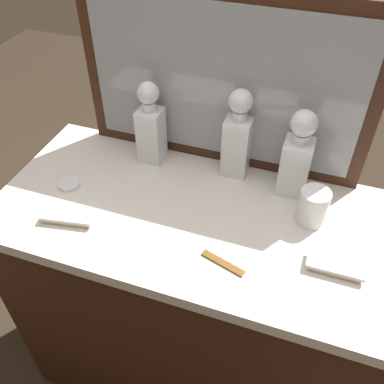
{
  "coord_description": "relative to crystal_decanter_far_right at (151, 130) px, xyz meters",
  "views": [
    {
      "loc": [
        0.29,
        -0.84,
        1.83
      ],
      "look_at": [
        0.0,
        0.0,
        1.02
      ],
      "focal_mm": 39.65,
      "sensor_mm": 36.0,
      "label": 1
    }
  ],
  "objects": [
    {
      "name": "tortoiseshell_comb",
      "position": [
        0.35,
        -0.36,
        -0.11
      ],
      "size": [
        0.13,
        0.06,
        0.01
      ],
      "color": "brown",
      "rests_on": "dresser"
    },
    {
      "name": "silver_brush_far_left",
      "position": [
        -0.12,
        -0.35,
        -0.1
      ],
      "size": [
        0.16,
        0.08,
        0.02
      ],
      "color": "#B7A88C",
      "rests_on": "dresser"
    },
    {
      "name": "ground_plane",
      "position": [
        0.21,
        -0.2,
        -1.05
      ],
      "size": [
        6.0,
        6.0,
        0.0
      ],
      "primitive_type": "plane",
      "color": "#2D2319"
    },
    {
      "name": "silver_brush_far_right",
      "position": [
        0.63,
        -0.28,
        -0.1
      ],
      "size": [
        0.15,
        0.06,
        0.02
      ],
      "color": "#B7A88C",
      "rests_on": "dresser"
    },
    {
      "name": "crystal_decanter_far_right",
      "position": [
        0.0,
        0.0,
        0.0
      ],
      "size": [
        0.08,
        0.08,
        0.28
      ],
      "color": "white",
      "rests_on": "dresser"
    },
    {
      "name": "crystal_decanter_left",
      "position": [
        0.28,
        0.02,
        0.01
      ],
      "size": [
        0.08,
        0.08,
        0.3
      ],
      "color": "white",
      "rests_on": "dresser"
    },
    {
      "name": "crystal_decanter_far_left",
      "position": [
        0.47,
        -0.01,
        -0.0
      ],
      "size": [
        0.09,
        0.09,
        0.28
      ],
      "color": "white",
      "rests_on": "dresser"
    },
    {
      "name": "dresser",
      "position": [
        0.21,
        -0.2,
        -0.58
      ],
      "size": [
        1.19,
        0.58,
        0.94
      ],
      "color": "#381E11",
      "rests_on": "ground_plane"
    },
    {
      "name": "dresser_mirror",
      "position": [
        0.21,
        0.07,
        0.16
      ],
      "size": [
        0.9,
        0.03,
        0.56
      ],
      "color": "#381E11",
      "rests_on": "dresser"
    },
    {
      "name": "crystal_tumbler_rear",
      "position": [
        0.55,
        -0.12,
        -0.06
      ],
      "size": [
        0.08,
        0.08,
        0.11
      ],
      "color": "white",
      "rests_on": "dresser"
    },
    {
      "name": "porcelain_dish",
      "position": [
        -0.19,
        -0.22,
        -0.11
      ],
      "size": [
        0.07,
        0.07,
        0.01
      ],
      "color": "silver",
      "rests_on": "dresser"
    }
  ]
}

